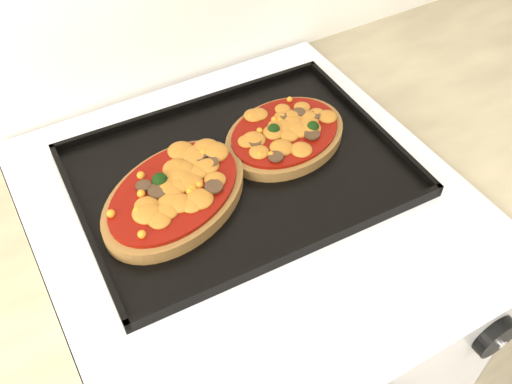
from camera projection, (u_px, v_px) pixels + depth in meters
stove at (251, 345)px, 1.16m from camera, size 0.60×0.60×0.91m
knob_right at (495, 337)px, 0.73m from camera, size 0.06×0.02×0.06m
baking_tray at (239, 170)px, 0.84m from camera, size 0.49×0.37×0.02m
pizza_left at (175, 194)px, 0.79m from camera, size 0.28×0.25×0.04m
pizza_right at (285, 134)px, 0.88m from camera, size 0.23×0.20×0.03m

